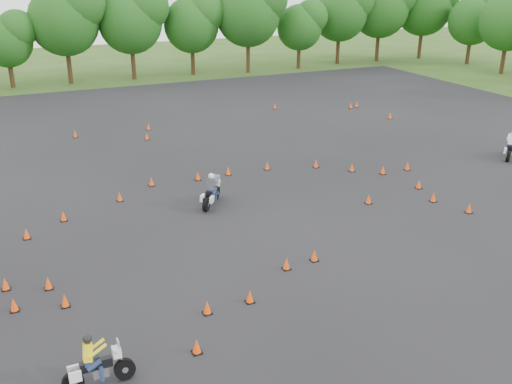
# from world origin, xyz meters

# --- Properties ---
(ground) EXTENTS (140.00, 140.00, 0.00)m
(ground) POSITION_xyz_m (0.00, 0.00, 0.00)
(ground) COLOR #2D5119
(ground) RESTS_ON ground
(asphalt_pad) EXTENTS (62.00, 62.00, 0.00)m
(asphalt_pad) POSITION_xyz_m (0.00, 6.00, 0.01)
(asphalt_pad) COLOR black
(asphalt_pad) RESTS_ON ground
(treeline) EXTENTS (86.66, 32.71, 10.67)m
(treeline) POSITION_xyz_m (4.71, 34.71, 4.66)
(treeline) COLOR #1C4D16
(treeline) RESTS_ON ground
(traffic_cones) EXTENTS (36.35, 33.14, 0.45)m
(traffic_cones) POSITION_xyz_m (-0.03, 6.33, 0.23)
(traffic_cones) COLOR #FF4B0A
(traffic_cones) RESTS_ON asphalt_pad
(rider_grey) EXTENTS (1.87, 2.14, 1.69)m
(rider_grey) POSITION_xyz_m (-1.43, 6.10, 0.85)
(rider_grey) COLOR #3D3F45
(rider_grey) RESTS_ON ground
(rider_yellow) EXTENTS (1.98, 0.62, 1.52)m
(rider_yellow) POSITION_xyz_m (-8.55, -4.68, 0.77)
(rider_yellow) COLOR yellow
(rider_yellow) RESTS_ON ground
(rider_white) EXTENTS (2.13, 1.96, 1.71)m
(rider_white) POSITION_xyz_m (17.33, 5.66, 0.86)
(rider_white) COLOR white
(rider_white) RESTS_ON ground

